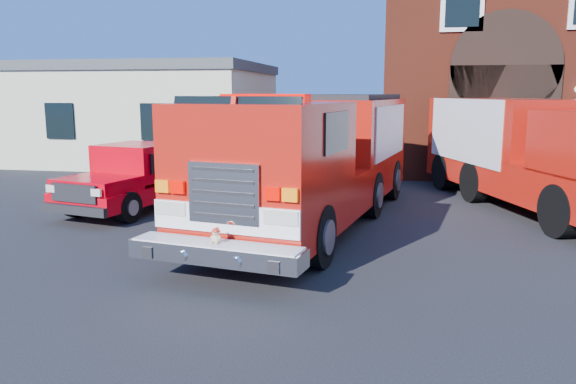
% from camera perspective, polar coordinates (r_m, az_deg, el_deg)
% --- Properties ---
extents(ground, '(100.00, 100.00, 0.00)m').
position_cam_1_polar(ground, '(11.73, 1.08, -5.25)').
color(ground, black).
rests_on(ground, ground).
extents(parking_stripe_mid, '(0.12, 3.00, 0.01)m').
position_cam_1_polar(parking_stripe_mid, '(16.16, 27.04, -2.08)').
color(parking_stripe_mid, yellow).
rests_on(parking_stripe_mid, ground).
extents(parking_stripe_far, '(0.12, 3.00, 0.01)m').
position_cam_1_polar(parking_stripe_far, '(19.00, 24.53, -0.21)').
color(parking_stripe_far, yellow).
rests_on(parking_stripe_far, ground).
extents(fire_station, '(15.20, 10.20, 8.45)m').
position_cam_1_polar(fire_station, '(26.17, 26.94, 11.55)').
color(fire_station, maroon).
rests_on(fire_station, ground).
extents(side_building, '(10.20, 8.20, 4.35)m').
position_cam_1_polar(side_building, '(26.50, -13.78, 7.87)').
color(side_building, beige).
rests_on(side_building, ground).
extents(fire_engine, '(4.52, 10.32, 3.08)m').
position_cam_1_polar(fire_engine, '(13.33, 2.84, 3.58)').
color(fire_engine, black).
rests_on(fire_engine, ground).
extents(pickup_truck, '(3.07, 5.64, 1.75)m').
position_cam_1_polar(pickup_truck, '(15.78, -14.39, 1.49)').
color(pickup_truck, black).
rests_on(pickup_truck, ground).
extents(secondary_truck, '(5.45, 9.40, 2.92)m').
position_cam_1_polar(secondary_truck, '(16.46, 23.74, 3.96)').
color(secondary_truck, black).
rests_on(secondary_truck, ground).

